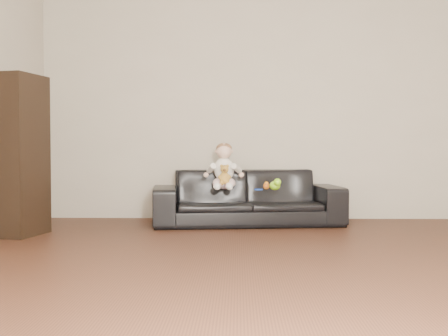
{
  "coord_description": "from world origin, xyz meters",
  "views": [
    {
      "loc": [
        -0.28,
        -3.63,
        0.8
      ],
      "look_at": [
        -0.43,
        2.16,
        0.6
      ],
      "focal_mm": 45.0,
      "sensor_mm": 36.0,
      "label": 1
    }
  ],
  "objects_px": {
    "sofa": "(247,197)",
    "cabinet": "(18,155)",
    "baby": "(224,169)",
    "toy_green": "(275,186)",
    "toy_rattle": "(266,186)",
    "teddy_bear": "(225,175)",
    "toy_blue_disc": "(259,189)"
  },
  "relations": [
    {
      "from": "toy_green",
      "to": "toy_rattle",
      "type": "height_order",
      "value": "toy_green"
    },
    {
      "from": "teddy_bear",
      "to": "toy_green",
      "type": "relative_size",
      "value": 1.48
    },
    {
      "from": "cabinet",
      "to": "toy_rattle",
      "type": "bearing_deg",
      "value": 28.57
    },
    {
      "from": "sofa",
      "to": "toy_rattle",
      "type": "distance_m",
      "value": 0.25
    },
    {
      "from": "toy_green",
      "to": "toy_rattle",
      "type": "bearing_deg",
      "value": 123.17
    },
    {
      "from": "sofa",
      "to": "cabinet",
      "type": "relative_size",
      "value": 1.33
    },
    {
      "from": "teddy_bear",
      "to": "toy_green",
      "type": "distance_m",
      "value": 0.52
    },
    {
      "from": "sofa",
      "to": "toy_rattle",
      "type": "height_order",
      "value": "sofa"
    },
    {
      "from": "sofa",
      "to": "baby",
      "type": "distance_m",
      "value": 0.4
    },
    {
      "from": "sofa",
      "to": "toy_rattle",
      "type": "bearing_deg",
      "value": -34.24
    },
    {
      "from": "baby",
      "to": "toy_green",
      "type": "relative_size",
      "value": 3.58
    },
    {
      "from": "cabinet",
      "to": "toy_green",
      "type": "bearing_deg",
      "value": 25.36
    },
    {
      "from": "toy_blue_disc",
      "to": "toy_green",
      "type": "bearing_deg",
      "value": -9.26
    },
    {
      "from": "baby",
      "to": "teddy_bear",
      "type": "height_order",
      "value": "baby"
    },
    {
      "from": "cabinet",
      "to": "toy_blue_disc",
      "type": "xyz_separation_m",
      "value": [
        2.22,
        0.6,
        -0.35
      ]
    },
    {
      "from": "sofa",
      "to": "toy_green",
      "type": "height_order",
      "value": "sofa"
    },
    {
      "from": "cabinet",
      "to": "toy_green",
      "type": "distance_m",
      "value": 2.48
    },
    {
      "from": "teddy_bear",
      "to": "toy_rattle",
      "type": "bearing_deg",
      "value": 11.52
    },
    {
      "from": "baby",
      "to": "toy_rattle",
      "type": "height_order",
      "value": "baby"
    },
    {
      "from": "cabinet",
      "to": "baby",
      "type": "xyz_separation_m",
      "value": [
        1.87,
        0.69,
        -0.15
      ]
    },
    {
      "from": "baby",
      "to": "toy_green",
      "type": "bearing_deg",
      "value": -10.86
    },
    {
      "from": "baby",
      "to": "toy_rattle",
      "type": "relative_size",
      "value": 6.91
    },
    {
      "from": "sofa",
      "to": "toy_green",
      "type": "xyz_separation_m",
      "value": [
        0.28,
        -0.22,
        0.14
      ]
    },
    {
      "from": "teddy_bear",
      "to": "toy_green",
      "type": "bearing_deg",
      "value": -4.43
    },
    {
      "from": "teddy_bear",
      "to": "toy_blue_disc",
      "type": "height_order",
      "value": "teddy_bear"
    },
    {
      "from": "cabinet",
      "to": "toy_green",
      "type": "relative_size",
      "value": 10.99
    },
    {
      "from": "cabinet",
      "to": "toy_rattle",
      "type": "relative_size",
      "value": 21.18
    },
    {
      "from": "sofa",
      "to": "toy_blue_disc",
      "type": "distance_m",
      "value": 0.25
    },
    {
      "from": "toy_green",
      "to": "toy_blue_disc",
      "type": "xyz_separation_m",
      "value": [
        -0.16,
        0.03,
        -0.04
      ]
    },
    {
      "from": "baby",
      "to": "toy_blue_disc",
      "type": "xyz_separation_m",
      "value": [
        0.35,
        -0.09,
        -0.21
      ]
    },
    {
      "from": "sofa",
      "to": "baby",
      "type": "relative_size",
      "value": 4.08
    },
    {
      "from": "sofa",
      "to": "toy_rattle",
      "type": "relative_size",
      "value": 28.17
    }
  ]
}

